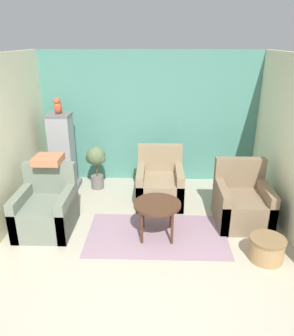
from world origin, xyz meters
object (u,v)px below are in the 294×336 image
at_px(armchair_left, 47,210).
at_px(armchair_right, 242,204).
at_px(armchair_middle, 160,185).
at_px(parrot, 58,106).
at_px(coffee_table, 157,206).
at_px(potted_plant, 96,161).
at_px(birdcage, 63,154).
at_px(wicker_basket, 267,248).

relative_size(armchair_left, armchair_right, 1.00).
xyz_separation_m(armchair_middle, parrot, (-1.74, 0.48, 1.22)).
xyz_separation_m(coffee_table, potted_plant, (-1.11, 1.55, 0.06)).
height_order(birdcage, parrot, parrot).
distance_m(coffee_table, potted_plant, 1.90).
xyz_separation_m(birdcage, potted_plant, (0.59, 0.01, -0.14)).
distance_m(armchair_middle, parrot, 2.18).
distance_m(armchair_middle, potted_plant, 1.27).
relative_size(coffee_table, potted_plant, 0.81).
relative_size(coffee_table, armchair_right, 0.71).
bearing_deg(parrot, coffee_table, -42.29).
bearing_deg(coffee_table, birdcage, 137.76).
height_order(armchair_right, armchair_middle, same).
bearing_deg(parrot, wicker_basket, -33.45).
bearing_deg(coffee_table, wicker_basket, -19.39).
xyz_separation_m(coffee_table, armchair_left, (-1.58, 0.15, -0.17)).
xyz_separation_m(armchair_middle, potted_plant, (-1.15, 0.48, 0.23)).
bearing_deg(birdcage, potted_plant, 0.54).
xyz_separation_m(coffee_table, parrot, (-1.70, 1.54, 1.06)).
bearing_deg(parrot, armchair_left, -85.44).
height_order(potted_plant, wicker_basket, potted_plant).
bearing_deg(armchair_left, wicker_basket, -12.06).
height_order(armchair_left, wicker_basket, armchair_left).
xyz_separation_m(coffee_table, birdcage, (-1.70, 1.54, 0.20)).
relative_size(armchair_right, armchair_middle, 1.00).
bearing_deg(birdcage, armchair_right, -20.49).
relative_size(armchair_right, potted_plant, 1.13).
distance_m(armchair_left, armchair_right, 2.86).
xyz_separation_m(armchair_right, birdcage, (-2.96, 1.10, 0.37)).
relative_size(coffee_table, birdcage, 0.47).
height_order(armchair_right, potted_plant, armchair_right).
relative_size(birdcage, potted_plant, 1.73).
height_order(armchair_right, parrot, parrot).
xyz_separation_m(coffee_table, armchair_middle, (0.04, 1.07, -0.17)).
bearing_deg(parrot, armchair_right, -20.53).
bearing_deg(armchair_right, birdcage, 159.51).
height_order(armchair_left, armchair_right, same).
height_order(armchair_right, birdcage, birdcage).
xyz_separation_m(armchair_left, potted_plant, (0.48, 1.40, 0.23)).
distance_m(birdcage, wicker_basket, 3.70).
xyz_separation_m(potted_plant, wicker_basket, (2.47, -2.03, -0.36)).
relative_size(armchair_left, parrot, 3.17).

